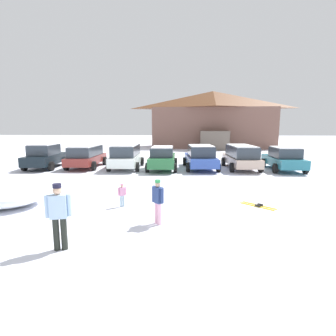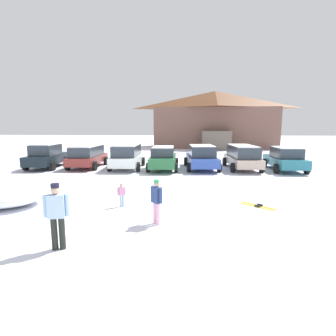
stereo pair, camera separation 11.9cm
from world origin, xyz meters
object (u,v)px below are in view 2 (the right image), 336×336
at_px(parked_maroon_van, 87,156).
at_px(pair_of_skis, 258,206).
at_px(parked_blue_hatchback, 201,157).
at_px(parked_black_sedan, 47,156).
at_px(plowed_snow_pile, 3,195).
at_px(ski_lodge, 214,119).
at_px(skier_child_in_pink_snowsuit, 122,194).
at_px(skier_adult_in_blue_parka, 57,213).
at_px(skier_teen_in_navy_coat, 156,199).
at_px(parked_green_coupe, 163,158).
at_px(parked_white_suv, 127,156).
at_px(parked_teal_hatchback, 285,159).
at_px(parked_beige_suv, 242,156).

height_order(parked_maroon_van, pair_of_skis, parked_maroon_van).
relative_size(parked_blue_hatchback, pair_of_skis, 3.98).
height_order(parked_black_sedan, plowed_snow_pile, parked_black_sedan).
relative_size(ski_lodge, plowed_snow_pile, 5.65).
bearing_deg(skier_child_in_pink_snowsuit, skier_adult_in_blue_parka, -101.20).
distance_m(parked_blue_hatchback, skier_adult_in_blue_parka, 13.37).
relative_size(parked_blue_hatchback, skier_teen_in_navy_coat, 3.44).
bearing_deg(skier_adult_in_blue_parka, parked_maroon_van, 108.00).
relative_size(parked_maroon_van, skier_child_in_pink_snowsuit, 4.93).
bearing_deg(parked_maroon_van, parked_green_coupe, -4.51).
bearing_deg(skier_teen_in_navy_coat, parked_blue_hatchback, 79.76).
bearing_deg(parked_maroon_van, parked_white_suv, -4.57).
height_order(parked_teal_hatchback, plowed_snow_pile, parked_teal_hatchback).
distance_m(parked_maroon_van, pair_of_skis, 13.37).
xyz_separation_m(parked_beige_suv, skier_adult_in_blue_parka, (-7.05, -12.80, 0.04)).
xyz_separation_m(ski_lodge, parked_teal_hatchback, (2.88, -19.73, -3.15)).
height_order(parked_green_coupe, skier_child_in_pink_snowsuit, parked_green_coupe).
distance_m(parked_green_coupe, parked_teal_hatchback, 8.35).
height_order(parked_black_sedan, parked_blue_hatchback, parked_black_sedan).
relative_size(parked_black_sedan, parked_teal_hatchback, 1.03).
bearing_deg(skier_teen_in_navy_coat, parked_beige_suv, 66.20).
bearing_deg(parked_white_suv, parked_black_sedan, -178.56).
distance_m(parked_maroon_van, plowed_snow_pile, 9.42).
height_order(parked_white_suv, skier_child_in_pink_snowsuit, parked_white_suv).
height_order(parked_black_sedan, pair_of_skis, parked_black_sedan).
distance_m(ski_lodge, parked_black_sedan, 24.41).
bearing_deg(skier_adult_in_blue_parka, parked_blue_hatchback, 71.77).
xyz_separation_m(parked_maroon_van, pair_of_skis, (10.00, -8.83, -0.86)).
relative_size(parked_blue_hatchback, skier_adult_in_blue_parka, 2.90).
distance_m(parked_beige_suv, skier_adult_in_blue_parka, 14.62).
xyz_separation_m(parked_maroon_van, parked_blue_hatchback, (8.32, -0.05, -0.03)).
xyz_separation_m(skier_child_in_pink_snowsuit, pair_of_skis, (5.15, 0.37, -0.48)).
height_order(parked_white_suv, pair_of_skis, parked_white_suv).
xyz_separation_m(parked_green_coupe, parked_teal_hatchback, (8.35, 0.09, -0.00)).
bearing_deg(parked_green_coupe, parked_teal_hatchback, 0.63).
distance_m(pair_of_skis, plowed_snow_pile, 9.72).
bearing_deg(parked_green_coupe, parked_maroon_van, 175.49).
height_order(parked_teal_hatchback, pair_of_skis, parked_teal_hatchback).
height_order(parked_black_sedan, parked_maroon_van, parked_black_sedan).
distance_m(parked_white_suv, parked_teal_hatchback, 10.97).
bearing_deg(parked_white_suv, plowed_snow_pile, -106.52).
xyz_separation_m(parked_white_suv, parked_blue_hatchback, (5.30, 0.19, -0.08)).
distance_m(ski_lodge, parked_maroon_van, 22.55).
distance_m(skier_adult_in_blue_parka, plowed_snow_pile, 5.11).
bearing_deg(parked_maroon_van, parked_blue_hatchback, -0.33).
relative_size(parked_teal_hatchback, pair_of_skis, 3.47).
xyz_separation_m(ski_lodge, pair_of_skis, (-1.11, -28.21, -3.95)).
distance_m(skier_teen_in_navy_coat, skier_adult_in_blue_parka, 2.90).
distance_m(parked_green_coupe, skier_child_in_pink_snowsuit, 8.80).
relative_size(parked_white_suv, skier_adult_in_blue_parka, 2.76).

